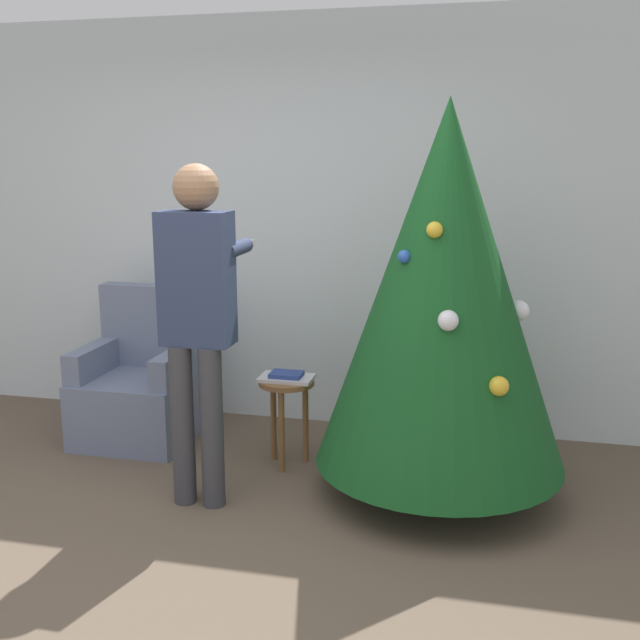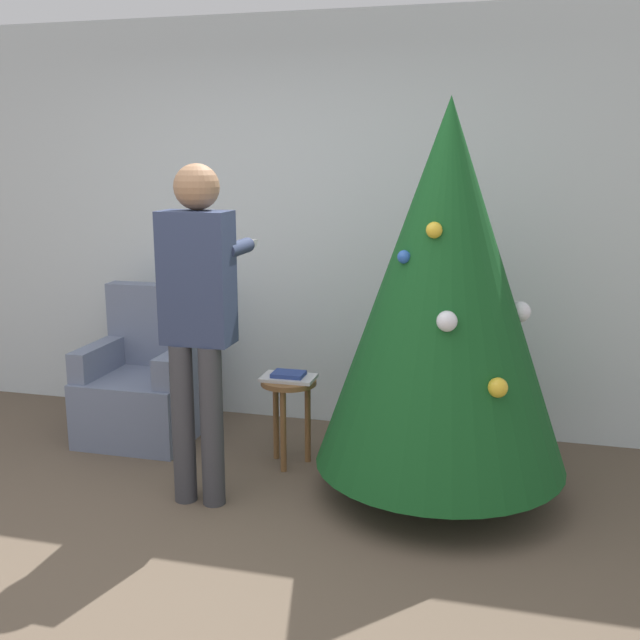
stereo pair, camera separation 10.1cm
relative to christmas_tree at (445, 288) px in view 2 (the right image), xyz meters
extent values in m
plane|color=brown|center=(-1.15, -1.23, -1.15)|extent=(14.00, 14.00, 0.00)
cube|color=silver|center=(-1.15, 1.00, 0.20)|extent=(8.00, 0.06, 2.70)
cylinder|color=brown|center=(0.00, 0.00, -1.05)|extent=(0.10, 0.10, 0.19)
cone|color=#144C1E|center=(0.00, 0.00, 0.00)|extent=(1.33, 1.33, 1.91)
sphere|color=white|center=(0.38, 0.06, -0.12)|extent=(0.11, 0.11, 0.11)
sphere|color=#2856B2|center=(-0.18, -0.21, 0.18)|extent=(0.07, 0.07, 0.07)
sphere|color=gold|center=(0.30, -0.38, -0.39)|extent=(0.10, 0.10, 0.10)
sphere|color=white|center=(0.05, -0.38, -0.09)|extent=(0.10, 0.10, 0.10)
sphere|color=gold|center=(-0.04, -0.23, 0.32)|extent=(0.08, 0.08, 0.08)
sphere|color=red|center=(0.13, 0.18, 0.35)|extent=(0.10, 0.10, 0.10)
cube|color=slate|center=(-1.95, 0.37, -0.93)|extent=(0.69, 0.68, 0.42)
cube|color=slate|center=(-1.95, 0.64, -0.45)|extent=(0.69, 0.14, 0.55)
cube|color=slate|center=(-2.24, 0.37, -0.62)|extent=(0.12, 0.61, 0.19)
cube|color=slate|center=(-1.67, 0.37, -0.62)|extent=(0.12, 0.61, 0.19)
cylinder|color=#38383D|center=(-1.30, -0.41, -0.71)|extent=(0.12, 0.12, 0.86)
cylinder|color=#38383D|center=(-1.14, -0.41, -0.71)|extent=(0.12, 0.12, 0.86)
cube|color=#2D3856|center=(-1.22, -0.35, 0.06)|extent=(0.36, 0.20, 0.68)
sphere|color=#936B4C|center=(-1.22, -0.31, 0.51)|extent=(0.23, 0.23, 0.23)
cylinder|color=#2D3856|center=(-1.37, -0.16, 0.19)|extent=(0.08, 0.30, 0.08)
cylinder|color=#2D3856|center=(-1.07, -0.16, 0.19)|extent=(0.08, 0.30, 0.08)
cube|color=white|center=(-1.07, 0.03, 0.19)|extent=(0.04, 0.14, 0.04)
cylinder|color=brown|center=(-0.90, 0.19, -0.63)|extent=(0.33, 0.33, 0.03)
cylinder|color=brown|center=(-0.90, 0.08, -0.90)|extent=(0.04, 0.04, 0.50)
cylinder|color=brown|center=(-0.81, 0.25, -0.90)|extent=(0.04, 0.04, 0.50)
cylinder|color=brown|center=(-1.00, 0.25, -0.90)|extent=(0.04, 0.04, 0.50)
cube|color=silver|center=(-0.90, 0.19, -0.61)|extent=(0.31, 0.20, 0.02)
cube|color=navy|center=(-0.90, 0.19, -0.59)|extent=(0.19, 0.14, 0.02)
camera|label=1|loc=(0.23, -3.85, 0.67)|focal=42.00mm
camera|label=2|loc=(0.33, -3.83, 0.67)|focal=42.00mm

